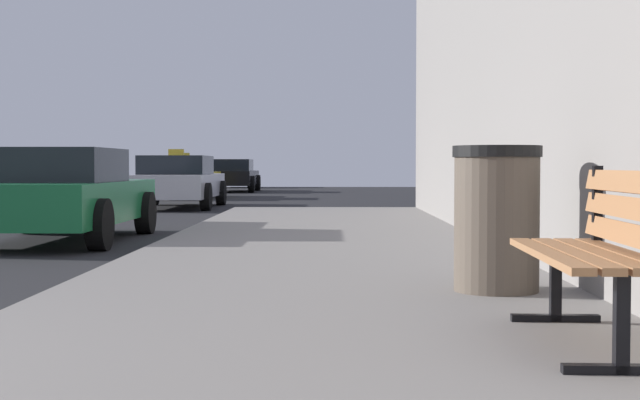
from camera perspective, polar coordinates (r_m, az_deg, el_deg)
The scene contains 7 objects.
bench at distance 4.70m, azimuth 17.44°, elevation -2.58°, with size 0.55×1.55×0.89m.
trash_bin at distance 6.51m, azimuth 11.09°, elevation -1.12°, with size 0.63×0.63×1.03m.
car_green at distance 12.77m, azimuth -16.13°, elevation 0.35°, with size 1.98×4.26×1.27m.
car_silver at distance 22.28m, azimuth -8.99°, elevation 1.17°, with size 1.98×4.46×1.43m.
car_yellow at distance 28.92m, azimuth -8.54°, elevation 1.41°, with size 1.97×4.32×1.43m.
car_black at distance 35.55m, azimuth -5.63°, elevation 1.57°, with size 2.04×4.35×1.27m.
car_white at distance 42.91m, azimuth -5.45°, elevation 1.68°, with size 1.96×4.08×1.27m.
Camera 1 is at (4.04, -3.16, 1.04)m, focal length 50.66 mm.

